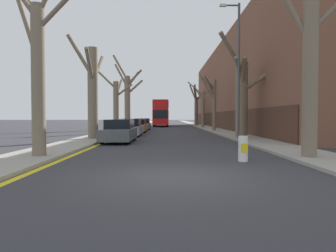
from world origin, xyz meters
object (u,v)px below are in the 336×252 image
(street_tree_left_3, at_px, (128,97))
(parked_car_2, at_px, (137,126))
(street_tree_right_1, at_px, (242,95))
(street_tree_left_1, at_px, (92,89))
(parked_car_1, at_px, (130,128))
(street_tree_right_0, at_px, (312,50))
(street_tree_left_0, at_px, (37,63))
(lamp_post, at_px, (237,65))
(street_tree_right_3, at_px, (203,106))
(street_tree_left_2, at_px, (116,104))
(parked_car_3, at_px, (142,124))
(street_tree_right_2, at_px, (213,102))
(parked_car_0, at_px, (119,131))
(street_tree_right_4, at_px, (197,107))
(double_decker_bus, at_px, (161,112))
(traffic_bollard, at_px, (243,149))

(street_tree_left_3, bearing_deg, parked_car_2, -75.60)
(street_tree_left_3, distance_m, street_tree_right_1, 19.75)
(street_tree_left_1, distance_m, parked_car_1, 5.45)
(street_tree_left_3, bearing_deg, street_tree_right_0, -69.42)
(parked_car_2, bearing_deg, street_tree_right_1, -45.96)
(street_tree_left_0, xyz_separation_m, lamp_post, (9.80, 8.86, 1.44))
(street_tree_left_0, bearing_deg, street_tree_right_3, 72.14)
(street_tree_left_1, height_order, street_tree_right_3, street_tree_left_1)
(street_tree_left_2, xyz_separation_m, parked_car_3, (2.02, 7.28, -2.22))
(street_tree_right_0, bearing_deg, parked_car_2, 112.93)
(street_tree_right_1, distance_m, lamp_post, 2.54)
(street_tree_left_1, bearing_deg, street_tree_right_2, 50.15)
(parked_car_0, bearing_deg, street_tree_right_2, 59.83)
(parked_car_0, bearing_deg, lamp_post, 10.65)
(street_tree_left_3, xyz_separation_m, street_tree_right_1, (10.53, -16.68, -0.90))
(street_tree_right_3, xyz_separation_m, parked_car_2, (-8.24, -12.50, -2.49))
(street_tree_right_1, bearing_deg, street_tree_right_3, 90.71)
(street_tree_right_4, bearing_deg, parked_car_1, -105.89)
(street_tree_right_4, distance_m, parked_car_2, 25.55)
(street_tree_right_0, relative_size, parked_car_3, 2.15)
(street_tree_right_0, bearing_deg, parked_car_1, 121.19)
(street_tree_left_0, relative_size, street_tree_left_2, 1.26)
(street_tree_right_4, bearing_deg, street_tree_right_2, -90.96)
(lamp_post, bearing_deg, double_decker_bus, 100.52)
(double_decker_bus, bearing_deg, street_tree_right_2, -71.77)
(street_tree_right_4, height_order, parked_car_1, street_tree_right_4)
(parked_car_0, xyz_separation_m, lamp_post, (7.82, 1.47, 4.44))
(street_tree_right_0, relative_size, street_tree_right_2, 1.38)
(street_tree_left_2, height_order, street_tree_right_4, street_tree_right_4)
(street_tree_right_3, bearing_deg, parked_car_2, -123.40)
(lamp_post, distance_m, traffic_bollard, 10.97)
(street_tree_right_1, bearing_deg, parked_car_1, 161.46)
(street_tree_left_0, distance_m, parked_car_2, 19.56)
(street_tree_left_2, xyz_separation_m, lamp_post, (9.84, -9.30, 2.23))
(double_decker_bus, bearing_deg, street_tree_right_4, 27.30)
(street_tree_right_0, height_order, double_decker_bus, street_tree_right_0)
(street_tree_right_3, distance_m, parked_car_3, 10.65)
(street_tree_left_3, bearing_deg, street_tree_left_2, -89.95)
(street_tree_right_3, bearing_deg, traffic_bollard, -94.38)
(street_tree_left_0, relative_size, parked_car_2, 1.90)
(parked_car_2, bearing_deg, street_tree_left_3, 104.40)
(street_tree_right_1, xyz_separation_m, parked_car_3, (-8.51, 15.02, -2.56))
(street_tree_right_2, bearing_deg, double_decker_bus, 108.23)
(street_tree_right_2, height_order, lamp_post, lamp_post)
(street_tree_left_0, distance_m, street_tree_right_4, 44.41)
(street_tree_right_4, bearing_deg, street_tree_left_2, -112.84)
(street_tree_left_2, relative_size, street_tree_right_2, 1.04)
(parked_car_0, height_order, lamp_post, lamp_post)
(street_tree_left_1, bearing_deg, parked_car_3, 82.62)
(parked_car_0, bearing_deg, street_tree_right_3, 71.28)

